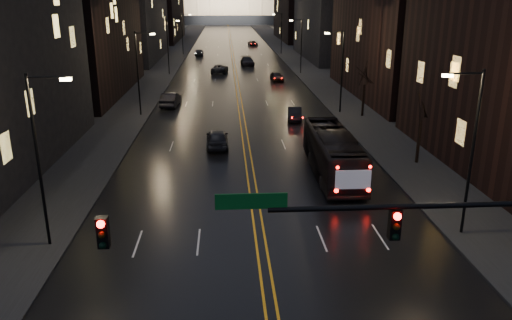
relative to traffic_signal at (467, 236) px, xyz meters
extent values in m
cube|color=black|center=(-5.91, 130.00, -5.09)|extent=(20.00, 320.00, 0.02)
cube|color=black|center=(-19.91, 130.00, -5.02)|extent=(8.00, 320.00, 0.16)
cube|color=black|center=(8.09, 130.00, -5.02)|extent=(8.00, 320.00, 0.16)
cube|color=orange|center=(-5.91, 130.00, -5.08)|extent=(0.62, 320.00, 0.01)
cube|color=black|center=(-26.91, 92.00, 4.90)|extent=(12.00, 34.00, 20.00)
cube|color=black|center=(15.09, 140.00, 5.90)|extent=(12.00, 40.00, 22.00)
cube|color=black|center=(-5.91, 250.00, -3.10)|extent=(90.00, 50.00, 4.00)
cylinder|color=black|center=(-0.41, 0.00, 1.10)|extent=(12.00, 0.18, 0.18)
cube|color=black|center=(-11.41, 0.00, 0.50)|extent=(0.35, 0.30, 1.00)
cube|color=black|center=(-2.41, 0.00, 0.50)|extent=(0.35, 0.30, 1.00)
sphere|color=#FF0705|center=(-11.41, -0.18, 0.85)|extent=(0.24, 0.24, 0.24)
sphere|color=#FF0705|center=(-2.41, -0.18, 0.85)|extent=(0.24, 0.24, 0.24)
cube|color=#053F14|center=(-6.91, 0.00, 1.40)|extent=(2.20, 0.06, 0.50)
cylinder|color=black|center=(5.09, 10.00, -0.60)|extent=(0.16, 0.16, 9.00)
cylinder|color=black|center=(4.19, 10.00, 3.70)|extent=(1.80, 0.10, 0.10)
cube|color=#FFE299|center=(3.29, 10.00, 3.60)|extent=(0.50, 0.25, 0.15)
cylinder|color=black|center=(-16.91, 10.00, -0.60)|extent=(0.16, 0.16, 9.00)
cylinder|color=black|center=(-16.01, 10.00, 3.70)|extent=(1.80, 0.10, 0.10)
cube|color=#FFE299|center=(-15.11, 10.00, 3.60)|extent=(0.50, 0.25, 0.15)
cylinder|color=black|center=(5.09, 40.00, -0.60)|extent=(0.16, 0.16, 9.00)
cylinder|color=black|center=(4.19, 40.00, 3.70)|extent=(1.80, 0.10, 0.10)
cube|color=#FFE299|center=(3.29, 40.00, 3.60)|extent=(0.50, 0.25, 0.15)
cylinder|color=black|center=(-16.91, 40.00, -0.60)|extent=(0.16, 0.16, 9.00)
cylinder|color=black|center=(-16.01, 40.00, 3.70)|extent=(1.80, 0.10, 0.10)
cube|color=#FFE299|center=(-15.11, 40.00, 3.60)|extent=(0.50, 0.25, 0.15)
cylinder|color=black|center=(5.09, 70.00, -0.60)|extent=(0.16, 0.16, 9.00)
cylinder|color=black|center=(4.19, 70.00, 3.70)|extent=(1.80, 0.10, 0.10)
cube|color=#FFE299|center=(3.29, 70.00, 3.60)|extent=(0.50, 0.25, 0.15)
cylinder|color=black|center=(-16.91, 70.00, -0.60)|extent=(0.16, 0.16, 9.00)
cylinder|color=black|center=(-16.01, 70.00, 3.70)|extent=(1.80, 0.10, 0.10)
cube|color=#FFE299|center=(-15.11, 70.00, 3.60)|extent=(0.50, 0.25, 0.15)
cylinder|color=black|center=(5.09, 100.00, -0.60)|extent=(0.16, 0.16, 9.00)
cylinder|color=black|center=(4.19, 100.00, 3.70)|extent=(1.80, 0.10, 0.10)
cube|color=#FFE299|center=(3.29, 100.00, 3.60)|extent=(0.50, 0.25, 0.15)
cylinder|color=black|center=(-16.91, 100.00, -0.60)|extent=(0.16, 0.16, 9.00)
cylinder|color=black|center=(-16.01, 100.00, 3.70)|extent=(1.80, 0.10, 0.10)
cube|color=#FFE299|center=(-15.11, 100.00, 3.60)|extent=(0.50, 0.25, 0.15)
cylinder|color=black|center=(7.09, 22.00, -3.35)|extent=(0.24, 0.24, 3.50)
cylinder|color=black|center=(7.09, 38.00, -3.35)|extent=(0.24, 0.24, 3.50)
imported|color=black|center=(0.04, 20.12, -3.48)|extent=(2.98, 11.69, 3.24)
imported|color=black|center=(-8.41, 27.60, -4.31)|extent=(1.97, 4.70, 1.59)
imported|color=black|center=(-14.14, 44.85, -4.27)|extent=(2.13, 5.16, 1.66)
imported|color=black|center=(-8.54, 71.83, -4.37)|extent=(3.11, 5.57, 1.47)
imported|color=black|center=(-13.32, 98.97, -4.42)|extent=(2.00, 4.73, 1.36)
imported|color=black|center=(-0.41, 37.10, -4.42)|extent=(1.95, 4.28, 1.36)
imported|color=black|center=(0.31, 62.69, -4.40)|extent=(1.99, 4.25, 1.41)
imported|color=black|center=(-3.41, 81.09, -4.30)|extent=(2.67, 5.68, 1.60)
imported|color=black|center=(-0.14, 121.06, -4.46)|extent=(2.64, 4.81, 1.28)
camera|label=1|loc=(-7.62, -13.91, 7.28)|focal=35.00mm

